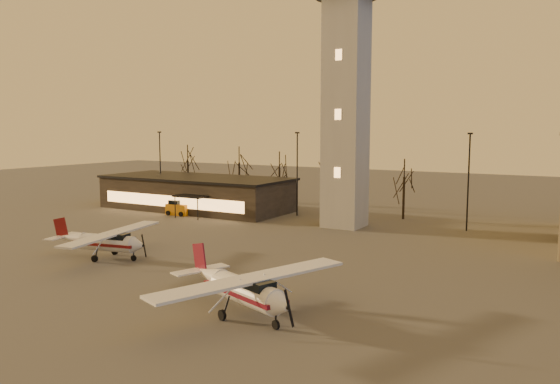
% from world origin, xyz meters
% --- Properties ---
extents(ground, '(220.00, 220.00, 0.00)m').
position_xyz_m(ground, '(0.00, 0.00, 0.00)').
color(ground, '#474441').
rests_on(ground, ground).
extents(control_tower, '(6.80, 6.80, 32.60)m').
position_xyz_m(control_tower, '(0.00, 30.00, 16.33)').
color(control_tower, gray).
rests_on(control_tower, ground).
extents(terminal, '(25.40, 12.20, 4.30)m').
position_xyz_m(terminal, '(-21.99, 31.98, 2.16)').
color(terminal, black).
rests_on(terminal, ground).
extents(light_poles, '(58.50, 12.25, 10.14)m').
position_xyz_m(light_poles, '(0.50, 31.00, 5.41)').
color(light_poles, black).
rests_on(light_poles, ground).
extents(tree_row, '(37.20, 9.20, 8.80)m').
position_xyz_m(tree_row, '(-13.70, 39.16, 5.94)').
color(tree_row, black).
rests_on(tree_row, ground).
extents(cessna_front, '(10.12, 12.34, 3.47)m').
position_xyz_m(cessna_front, '(6.84, 0.87, 1.19)').
color(cessna_front, silver).
rests_on(cessna_front, ground).
extents(cessna_rear, '(9.24, 11.62, 3.20)m').
position_xyz_m(cessna_rear, '(-10.57, 6.71, 1.09)').
color(cessna_rear, silver).
rests_on(cessna_rear, ground).
extents(service_cart, '(2.98, 1.99, 1.84)m').
position_xyz_m(service_cart, '(-20.79, 27.00, 0.70)').
color(service_cart, '#CA790B').
rests_on(service_cart, ground).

